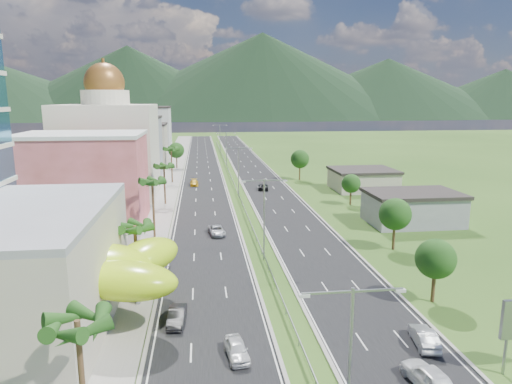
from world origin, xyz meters
name	(u,v)px	position (x,y,z in m)	size (l,w,h in m)	color
ground	(276,290)	(0.00, 0.00, 0.00)	(500.00, 500.00, 0.00)	#2D5119
road_left	(203,170)	(-7.50, 90.00, 0.02)	(11.00, 260.00, 0.04)	black
road_right	(252,169)	(7.50, 90.00, 0.02)	(11.00, 260.00, 0.04)	black
sidewalk_left	(171,171)	(-17.00, 90.00, 0.06)	(7.00, 260.00, 0.12)	gray
median_guardrail	(232,178)	(0.00, 71.99, 0.62)	(0.10, 216.06, 0.76)	gray
streetlight_median_a	(350,358)	(0.00, -25.00, 6.75)	(6.04, 0.25, 11.00)	gray
streetlight_median_b	(264,211)	(0.00, 10.00, 6.75)	(6.04, 0.25, 11.00)	gray
streetlight_median_c	(238,167)	(0.00, 50.00, 6.75)	(6.04, 0.25, 11.00)	gray
streetlight_median_d	(226,146)	(0.00, 95.00, 6.75)	(6.04, 0.25, 11.00)	gray
streetlight_median_e	(220,135)	(0.00, 140.00, 6.75)	(6.04, 0.25, 11.00)	gray
lime_canopy	(80,269)	(-20.00, -4.00, 4.99)	(18.00, 15.00, 7.40)	#B0DE15
pink_shophouse	(84,181)	(-28.00, 32.00, 7.50)	(20.00, 15.00, 15.00)	#B7504B
domed_building	(108,145)	(-28.00, 55.00, 11.35)	(20.00, 20.00, 28.70)	beige
midrise_grey	(131,148)	(-27.00, 80.00, 8.00)	(16.00, 15.00, 16.00)	gray
midrise_beige	(141,146)	(-27.00, 102.00, 6.50)	(16.00, 15.00, 13.00)	#B4A994
midrise_white	(148,133)	(-27.00, 125.00, 9.00)	(16.00, 15.00, 18.00)	silver
shed_near	(412,209)	(28.00, 25.00, 2.50)	(15.00, 10.00, 5.00)	gray
shed_far	(363,181)	(30.00, 55.00, 2.20)	(14.00, 12.00, 4.40)	#B4A994
palm_tree_a	(78,328)	(-15.50, -22.00, 8.02)	(3.60, 3.60, 9.10)	#47301C
palm_tree_b	(135,230)	(-15.50, 2.00, 7.06)	(3.60, 3.60, 8.10)	#47301C
palm_tree_c	(152,184)	(-15.50, 22.00, 8.50)	(3.60, 3.60, 9.60)	#47301C
palm_tree_d	(164,168)	(-15.50, 45.00, 7.54)	(3.60, 3.60, 8.60)	#47301C
palm_tree_e	(171,150)	(-15.50, 70.00, 8.31)	(3.60, 3.60, 9.40)	#47301C
leafy_tree_lfar	(176,150)	(-15.50, 95.00, 5.58)	(4.90, 4.90, 8.05)	#47301C
leafy_tree_ra	(436,259)	(16.00, -5.00, 4.78)	(4.20, 4.20, 6.90)	#47301C
leafy_tree_rb	(395,214)	(19.00, 12.00, 5.18)	(4.55, 4.55, 7.47)	#47301C
leafy_tree_rc	(351,184)	(22.00, 40.00, 4.37)	(3.85, 3.85, 6.33)	#47301C
leafy_tree_rd	(300,159)	(18.00, 70.00, 5.58)	(4.90, 4.90, 8.05)	#47301C
mountain_ridge	(262,119)	(60.00, 450.00, 0.00)	(860.00, 140.00, 90.00)	black
car_white_near_left	(237,349)	(-5.52, -13.14, 0.75)	(1.69, 4.19, 1.43)	silver
car_dark_left	(177,316)	(-10.74, -6.60, 0.78)	(1.56, 4.46, 1.47)	black
car_silver_mid_left	(217,230)	(-5.87, 22.22, 0.73)	(2.28, 4.94, 1.37)	#A5A7AC
car_yellow_far_left	(194,183)	(-9.84, 65.09, 0.75)	(1.99, 4.89, 1.42)	#BE8F16
car_white_near_right	(429,377)	(8.32, -19.02, 0.94)	(2.12, 5.26, 1.79)	white
car_silver_right	(424,337)	(10.85, -13.23, 0.81)	(1.63, 4.67, 1.54)	#999BA0
car_dark_far_right	(263,187)	(6.51, 57.76, 0.74)	(2.32, 5.02, 1.40)	black
motorcycle	(169,268)	(-12.30, 6.76, 0.65)	(0.57, 1.89, 1.21)	black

